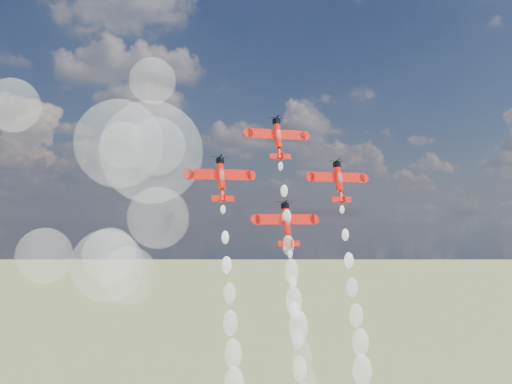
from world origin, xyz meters
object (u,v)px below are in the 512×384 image
object	(u,v)px
plane_right	(339,181)
plane_slot	(287,223)
plane_lead	(278,138)
plane_left	(221,178)

from	to	relation	value
plane_right	plane_slot	xyz separation A→B (m)	(-13.75, -2.32, -9.34)
plane_lead	plane_left	bearing A→B (deg)	-170.41
plane_right	plane_slot	world-z (taller)	plane_right
plane_lead	plane_right	distance (m)	16.78
plane_left	plane_right	distance (m)	27.50
plane_lead	plane_left	world-z (taller)	plane_lead
plane_left	plane_slot	size ratio (longest dim) A/B	1.00
plane_left	plane_right	xyz separation A→B (m)	(27.50, 0.00, 0.00)
plane_left	plane_right	size ratio (longest dim) A/B	1.00
plane_lead	plane_left	size ratio (longest dim) A/B	1.00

